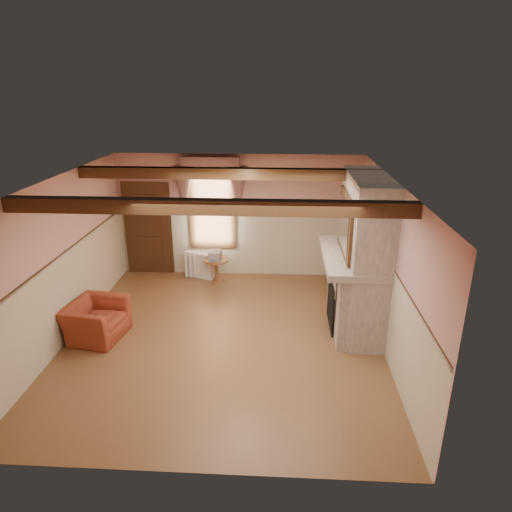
# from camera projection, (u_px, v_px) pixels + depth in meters

# --- Properties ---
(floor) EXTENTS (5.50, 6.00, 0.01)m
(floor) POSITION_uv_depth(u_px,v_px,m) (224.00, 338.00, 8.07)
(floor) COLOR brown
(floor) RESTS_ON ground
(ceiling) EXTENTS (5.50, 6.00, 0.01)m
(ceiling) POSITION_uv_depth(u_px,v_px,m) (220.00, 181.00, 7.08)
(ceiling) COLOR silver
(ceiling) RESTS_ON wall_back
(wall_back) EXTENTS (5.50, 0.02, 2.80)m
(wall_back) POSITION_uv_depth(u_px,v_px,m) (239.00, 216.00, 10.38)
(wall_back) COLOR #CD968E
(wall_back) RESTS_ON floor
(wall_front) EXTENTS (5.50, 0.02, 2.80)m
(wall_front) POSITION_uv_depth(u_px,v_px,m) (186.00, 371.00, 4.77)
(wall_front) COLOR #CD968E
(wall_front) RESTS_ON floor
(wall_left) EXTENTS (0.02, 6.00, 2.80)m
(wall_left) POSITION_uv_depth(u_px,v_px,m) (61.00, 261.00, 7.72)
(wall_left) COLOR #CD968E
(wall_left) RESTS_ON floor
(wall_right) EXTENTS (0.02, 6.00, 2.80)m
(wall_right) POSITION_uv_depth(u_px,v_px,m) (390.00, 268.00, 7.43)
(wall_right) COLOR #CD968E
(wall_right) RESTS_ON floor
(wainscot) EXTENTS (5.50, 6.00, 1.50)m
(wainscot) POSITION_uv_depth(u_px,v_px,m) (223.00, 300.00, 7.81)
(wainscot) COLOR beige
(wainscot) RESTS_ON floor
(chair_rail) EXTENTS (5.50, 6.00, 0.08)m
(chair_rail) POSITION_uv_depth(u_px,v_px,m) (222.00, 259.00, 7.54)
(chair_rail) COLOR black
(chair_rail) RESTS_ON wainscot
(firebox) EXTENTS (0.20, 0.95, 0.90)m
(firebox) POSITION_uv_depth(u_px,v_px,m) (336.00, 303.00, 8.37)
(firebox) COLOR black
(firebox) RESTS_ON floor
(armchair) EXTENTS (1.04, 1.14, 0.66)m
(armchair) POSITION_uv_depth(u_px,v_px,m) (96.00, 320.00, 8.01)
(armchair) COLOR maroon
(armchair) RESTS_ON floor
(side_table) EXTENTS (0.70, 0.70, 0.55)m
(side_table) POSITION_uv_depth(u_px,v_px,m) (217.00, 270.00, 10.29)
(side_table) COLOR brown
(side_table) RESTS_ON floor
(book_stack) EXTENTS (0.27, 0.33, 0.20)m
(book_stack) POSITION_uv_depth(u_px,v_px,m) (215.00, 255.00, 10.13)
(book_stack) COLOR #B7AD8C
(book_stack) RESTS_ON side_table
(radiator) EXTENTS (0.72, 0.41, 0.60)m
(radiator) POSITION_uv_depth(u_px,v_px,m) (199.00, 265.00, 10.54)
(radiator) COLOR white
(radiator) RESTS_ON floor
(bowl) EXTENTS (0.38, 0.38, 0.09)m
(bowl) POSITION_uv_depth(u_px,v_px,m) (354.00, 252.00, 7.95)
(bowl) COLOR brown
(bowl) RESTS_ON mantel
(mantel_clock) EXTENTS (0.14, 0.24, 0.20)m
(mantel_clock) POSITION_uv_depth(u_px,v_px,m) (348.00, 234.00, 8.73)
(mantel_clock) COLOR black
(mantel_clock) RESTS_ON mantel
(oil_lamp) EXTENTS (0.11, 0.11, 0.28)m
(oil_lamp) POSITION_uv_depth(u_px,v_px,m) (351.00, 240.00, 8.27)
(oil_lamp) COLOR #B57733
(oil_lamp) RESTS_ON mantel
(candle_red) EXTENTS (0.06, 0.06, 0.16)m
(candle_red) POSITION_uv_depth(u_px,v_px,m) (357.00, 257.00, 7.64)
(candle_red) COLOR #B31627
(candle_red) RESTS_ON mantel
(jar_yellow) EXTENTS (0.06, 0.06, 0.12)m
(jar_yellow) POSITION_uv_depth(u_px,v_px,m) (358.00, 261.00, 7.50)
(jar_yellow) COLOR yellow
(jar_yellow) RESTS_ON mantel
(fireplace) EXTENTS (0.85, 2.00, 2.80)m
(fireplace) POSITION_uv_depth(u_px,v_px,m) (363.00, 255.00, 8.01)
(fireplace) COLOR gray
(fireplace) RESTS_ON floor
(mantel) EXTENTS (1.05, 2.05, 0.12)m
(mantel) POSITION_uv_depth(u_px,v_px,m) (353.00, 257.00, 8.03)
(mantel) COLOR gray
(mantel) RESTS_ON fireplace
(overmantel_mirror) EXTENTS (0.06, 1.44, 1.04)m
(overmantel_mirror) POSITION_uv_depth(u_px,v_px,m) (345.00, 224.00, 7.83)
(overmantel_mirror) COLOR silver
(overmantel_mirror) RESTS_ON fireplace
(door) EXTENTS (1.10, 0.10, 2.10)m
(door) POSITION_uv_depth(u_px,v_px,m) (148.00, 230.00, 10.56)
(door) COLOR black
(door) RESTS_ON floor
(window) EXTENTS (1.06, 0.08, 2.02)m
(window) POSITION_uv_depth(u_px,v_px,m) (212.00, 205.00, 10.30)
(window) COLOR white
(window) RESTS_ON wall_back
(window_drapes) EXTENTS (1.30, 0.14, 1.40)m
(window_drapes) POSITION_uv_depth(u_px,v_px,m) (210.00, 180.00, 10.00)
(window_drapes) COLOR gray
(window_drapes) RESTS_ON wall_back
(ceiling_beam_front) EXTENTS (5.50, 0.18, 0.20)m
(ceiling_beam_front) POSITION_uv_depth(u_px,v_px,m) (208.00, 207.00, 6.00)
(ceiling_beam_front) COLOR black
(ceiling_beam_front) RESTS_ON ceiling
(ceiling_beam_back) EXTENTS (5.50, 0.18, 0.20)m
(ceiling_beam_back) POSITION_uv_depth(u_px,v_px,m) (229.00, 174.00, 8.24)
(ceiling_beam_back) COLOR black
(ceiling_beam_back) RESTS_ON ceiling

